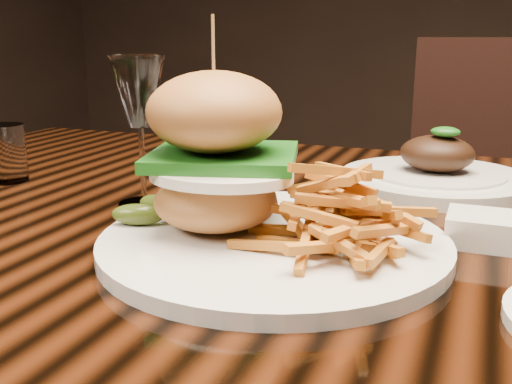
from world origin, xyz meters
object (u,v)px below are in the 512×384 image
(far_dish, at_px, (436,175))
(chair_far, at_px, (497,209))
(wine_glass, at_px, (139,97))
(burger_plate, at_px, (267,191))
(dining_table, at_px, (352,282))

(far_dish, height_order, chair_far, chair_far)
(wine_glass, relative_size, chair_far, 0.19)
(wine_glass, height_order, far_dish, wine_glass)
(burger_plate, xyz_separation_m, wine_glass, (-0.20, 0.09, 0.08))
(burger_plate, distance_m, chair_far, 1.08)
(burger_plate, bearing_deg, far_dish, 64.62)
(burger_plate, distance_m, far_dish, 0.35)
(wine_glass, relative_size, far_dish, 0.70)
(dining_table, bearing_deg, burger_plate, -115.86)
(burger_plate, xyz_separation_m, chair_far, (0.23, 1.02, -0.27))
(dining_table, height_order, chair_far, chair_far)
(far_dish, relative_size, chair_far, 0.28)
(burger_plate, bearing_deg, dining_table, 60.89)
(dining_table, xyz_separation_m, wine_glass, (-0.26, -0.03, 0.21))
(dining_table, distance_m, far_dish, 0.23)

